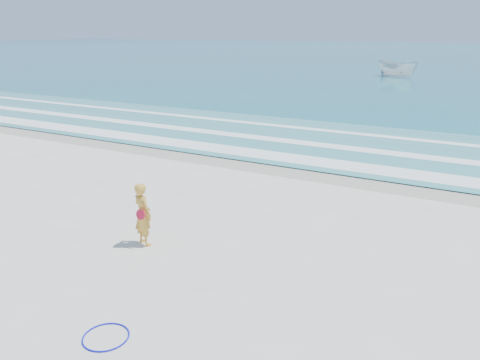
% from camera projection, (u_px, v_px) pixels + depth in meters
% --- Properties ---
extents(ground, '(400.00, 400.00, 0.00)m').
position_uv_depth(ground, '(142.00, 262.00, 11.20)').
color(ground, silver).
rests_on(ground, ground).
extents(wet_sand, '(400.00, 2.40, 0.00)m').
position_uv_depth(wet_sand, '(288.00, 168.00, 18.74)').
color(wet_sand, '#B2A893').
rests_on(wet_sand, ground).
extents(ocean, '(400.00, 190.00, 0.04)m').
position_uv_depth(ocean, '(464.00, 55.00, 99.12)').
color(ocean, '#19727F').
rests_on(ocean, ground).
extents(shallow, '(400.00, 10.00, 0.01)m').
position_uv_depth(shallow, '(328.00, 142.00, 22.91)').
color(shallow, '#59B7AD').
rests_on(shallow, ocean).
extents(foam_near, '(400.00, 1.40, 0.01)m').
position_uv_depth(foam_near, '(300.00, 159.00, 19.81)').
color(foam_near, white).
rests_on(foam_near, shallow).
extents(foam_mid, '(400.00, 0.90, 0.01)m').
position_uv_depth(foam_mid, '(322.00, 145.00, 22.24)').
color(foam_mid, white).
rests_on(foam_mid, shallow).
extents(foam_far, '(400.00, 0.60, 0.01)m').
position_uv_depth(foam_far, '(342.00, 132.00, 25.00)').
color(foam_far, white).
rests_on(foam_far, shallow).
extents(hoop, '(0.86, 0.86, 0.03)m').
position_uv_depth(hoop, '(106.00, 337.00, 8.45)').
color(hoop, '#0A10C4').
rests_on(hoop, ground).
extents(boat, '(5.41, 3.67, 1.95)m').
position_uv_depth(boat, '(398.00, 68.00, 53.66)').
color(boat, silver).
rests_on(boat, ocean).
extents(woman, '(0.70, 0.58, 1.65)m').
position_uv_depth(woman, '(143.00, 214.00, 11.89)').
color(woman, gold).
rests_on(woman, ground).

